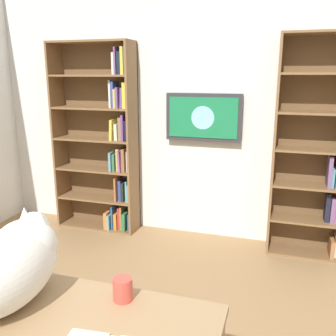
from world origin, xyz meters
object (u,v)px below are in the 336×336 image
at_px(wall_mounted_tv, 203,117).
at_px(bookshelf_left, 328,154).
at_px(cat, 12,262).
at_px(bookshelf_right, 105,142).
at_px(coffee_mug, 123,289).

bearing_deg(wall_mounted_tv, bookshelf_left, 175.75).
bearing_deg(cat, bookshelf_left, -120.14).
relative_size(bookshelf_right, wall_mounted_tv, 2.65).
xyz_separation_m(bookshelf_left, bookshelf_right, (2.16, -0.00, -0.01)).
relative_size(bookshelf_right, cat, 3.03).
bearing_deg(wall_mounted_tv, bookshelf_right, 4.58).
height_order(wall_mounted_tv, cat, wall_mounted_tv).
distance_m(bookshelf_right, coffee_mug, 2.55).
relative_size(bookshelf_right, coffee_mug, 20.36).
bearing_deg(coffee_mug, bookshelf_right, -61.79).
distance_m(bookshelf_left, bookshelf_right, 2.16).
bearing_deg(bookshelf_left, wall_mounted_tv, -4.25).
bearing_deg(bookshelf_left, bookshelf_right, -0.05).
bearing_deg(bookshelf_right, coffee_mug, 118.21).
bearing_deg(wall_mounted_tv, cat, 84.41).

